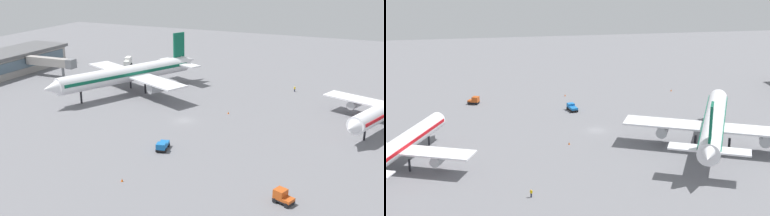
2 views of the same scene
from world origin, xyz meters
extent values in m
plane|color=slate|center=(0.00, 0.00, 0.00)|extent=(288.00, 288.00, 0.00)
cylinder|color=white|center=(-15.33, -25.68, 5.85)|extent=(42.38, 22.82, 4.88)
cone|color=white|center=(6.18, -35.48, 5.85)|extent=(6.36, 6.24, 4.63)
cone|color=white|center=(-36.84, -15.88, 6.59)|extent=(7.17, 6.08, 3.90)
cube|color=#0C593F|center=(-15.33, -25.68, 6.22)|extent=(40.80, 22.17, 0.88)
cube|color=white|center=(-17.35, -24.76, 5.37)|extent=(23.92, 41.28, 0.44)
cylinder|color=#A5A8AD|center=(-12.46, -14.03, 3.66)|extent=(6.36, 4.83, 2.68)
cylinder|color=#A5A8AD|center=(-22.24, -35.50, 3.66)|extent=(6.36, 4.83, 2.68)
cube|color=white|center=(-33.49, -17.41, 6.34)|extent=(10.60, 16.98, 0.35)
cube|color=#0C593F|center=(-33.49, -17.41, 12.19)|extent=(4.09, 2.24, 7.80)
cylinder|color=black|center=(-1.21, -32.12, 1.71)|extent=(0.59, 0.59, 3.41)
cylinder|color=black|center=(-16.94, -20.66, 1.71)|extent=(0.59, 0.59, 3.41)
cylinder|color=black|center=(-20.18, -27.76, 1.71)|extent=(0.59, 0.59, 3.41)
cone|color=white|center=(1.51, 39.49, 4.78)|extent=(5.08, 4.97, 3.78)
cylinder|color=#A5A8AD|center=(-21.64, 38.19, 2.99)|extent=(5.18, 3.75, 2.19)
cylinder|color=black|center=(-4.66, 41.90, 1.39)|extent=(0.48, 0.48, 2.79)
cylinder|color=black|center=(-20.31, 44.59, 1.39)|extent=(0.48, 0.48, 2.79)
cube|color=black|center=(-46.28, -45.09, 0.55)|extent=(5.91, 3.51, 0.30)
cube|color=white|center=(-44.47, -44.51, 1.50)|extent=(2.29, 2.36, 1.60)
cube|color=#3F596B|center=(-43.70, -44.27, 1.82)|extent=(0.56, 1.54, 0.90)
cube|color=white|center=(-47.14, -45.36, 2.00)|extent=(4.20, 2.96, 2.60)
cylinder|color=black|center=(-44.70, -43.59, 0.40)|extent=(0.85, 0.53, 0.80)
cylinder|color=black|center=(-44.12, -45.40, 0.40)|extent=(0.85, 0.53, 0.80)
cylinder|color=black|center=(-48.43, -44.78, 0.40)|extent=(0.85, 0.53, 0.80)
cylinder|color=black|center=(-47.86, -46.59, 0.40)|extent=(0.85, 0.53, 0.80)
cube|color=black|center=(18.03, 3.60, 0.55)|extent=(4.71, 2.84, 0.30)
cube|color=#1966B2|center=(19.29, 3.89, 1.30)|extent=(2.18, 2.26, 1.20)
cube|color=#3F596B|center=(20.08, 4.07, 1.54)|extent=(0.44, 1.57, 0.67)
cube|color=#1966B2|center=(17.15, 3.40, 1.00)|extent=(2.96, 2.44, 0.60)
cylinder|color=black|center=(19.31, 4.87, 0.40)|extent=(0.85, 0.47, 0.80)
cylinder|color=black|center=(19.74, 3.02, 0.40)|extent=(0.85, 0.47, 0.80)
cylinder|color=black|center=(16.31, 4.18, 0.40)|extent=(0.85, 0.47, 0.80)
cylinder|color=black|center=(16.74, 2.33, 0.40)|extent=(0.85, 0.47, 0.80)
cube|color=black|center=(29.45, 31.86, 0.55)|extent=(2.94, 3.67, 0.30)
cube|color=#BF4C19|center=(29.20, 31.21, 1.50)|extent=(2.43, 2.37, 1.60)
cube|color=#3F596B|center=(28.90, 30.45, 1.82)|extent=(1.52, 0.66, 0.90)
cube|color=#BF4C19|center=(29.78, 32.70, 0.95)|extent=(2.28, 2.00, 0.50)
cylinder|color=black|center=(29.93, 30.47, 0.40)|extent=(0.57, 0.85, 0.80)
cylinder|color=black|center=(28.16, 31.16, 0.40)|extent=(0.57, 0.85, 0.80)
cylinder|color=black|center=(30.74, 32.56, 0.40)|extent=(0.57, 0.85, 0.80)
cylinder|color=black|center=(28.98, 33.25, 0.40)|extent=(0.57, 0.85, 0.80)
cylinder|color=#1E2338|center=(-37.08, 19.79, 0.42)|extent=(0.44, 0.44, 0.85)
cylinder|color=yellow|center=(-37.08, 19.79, 1.15)|extent=(0.52, 0.52, 0.60)
sphere|color=tan|center=(-37.08, 19.79, 1.56)|extent=(0.22, 0.22, 0.22)
cylinder|color=yellow|center=(-36.95, 20.00, 1.15)|extent=(0.10, 0.10, 0.54)
cylinder|color=yellow|center=(-37.20, 19.59, 1.15)|extent=(0.10, 0.10, 0.54)
cube|color=#9E9993|center=(-21.51, -61.21, 5.20)|extent=(3.21, 16.91, 2.80)
cylinder|color=slate|center=(-21.72, -55.33, 1.90)|extent=(0.90, 0.90, 3.80)
cube|color=slate|center=(-21.85, -51.81, 5.20)|extent=(3.21, 2.51, 3.08)
cone|color=#EA590C|center=(-9.29, 8.42, 0.30)|extent=(0.44, 0.44, 0.60)
cone|color=#EA590C|center=(33.79, 3.59, 0.30)|extent=(0.44, 0.44, 0.60)
camera|label=1|loc=(94.11, 44.44, 37.64)|focal=41.60mm
camera|label=2|loc=(-139.58, 26.72, 49.16)|focal=54.11mm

